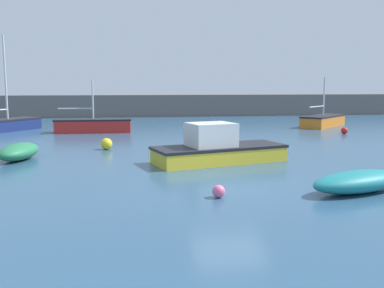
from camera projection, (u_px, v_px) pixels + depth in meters
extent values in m
cube|color=#2D5170|center=(229.00, 186.00, 14.61)|extent=(120.00, 120.00, 0.20)
cube|color=#66605B|center=(161.00, 105.00, 45.81)|extent=(61.62, 2.92, 2.26)
cube|color=navy|center=(8.00, 126.00, 31.17)|extent=(4.15, 4.88, 0.75)
cube|color=black|center=(8.00, 120.00, 31.11)|extent=(4.23, 4.97, 0.12)
cylinder|color=silver|center=(5.00, 78.00, 30.69)|extent=(0.14, 0.14, 6.11)
ellipsoid|color=#287A4C|center=(19.00, 152.00, 19.12)|extent=(1.92, 3.04, 0.75)
ellipsoid|color=teal|center=(359.00, 181.00, 13.39)|extent=(3.79, 2.31, 0.68)
cube|color=yellow|center=(220.00, 155.00, 18.59)|extent=(6.01, 3.50, 0.60)
cube|color=black|center=(220.00, 147.00, 18.54)|extent=(6.13, 3.57, 0.12)
cube|color=silver|center=(211.00, 136.00, 18.30)|extent=(2.24, 2.02, 1.12)
cube|color=orange|center=(323.00, 122.00, 34.26)|extent=(4.84, 4.67, 0.78)
cube|color=black|center=(323.00, 116.00, 34.20)|extent=(4.93, 4.77, 0.12)
cylinder|color=silver|center=(324.00, 97.00, 33.99)|extent=(0.13, 0.13, 3.14)
cylinder|color=silver|center=(317.00, 107.00, 33.06)|extent=(2.03, 1.90, 0.10)
cube|color=red|center=(94.00, 126.00, 30.16)|extent=(5.20, 1.73, 0.83)
cube|color=black|center=(93.00, 120.00, 30.09)|extent=(5.30, 1.77, 0.12)
cylinder|color=silver|center=(93.00, 100.00, 29.90)|extent=(0.11, 0.11, 2.86)
cylinder|color=silver|center=(76.00, 109.00, 29.83)|extent=(2.39, 0.12, 0.09)
sphere|color=red|center=(344.00, 131.00, 29.15)|extent=(0.46, 0.46, 0.46)
sphere|color=yellow|center=(106.00, 144.00, 22.15)|extent=(0.60, 0.60, 0.60)
sphere|color=#EA668C|center=(219.00, 191.00, 12.74)|extent=(0.39, 0.39, 0.39)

